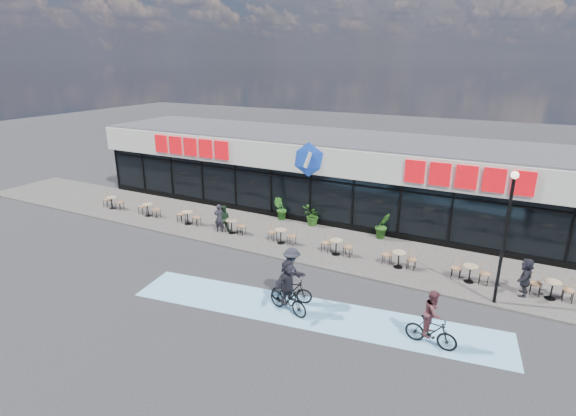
% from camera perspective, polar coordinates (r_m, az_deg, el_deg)
% --- Properties ---
extents(ground, '(120.00, 120.00, 0.00)m').
position_cam_1_polar(ground, '(19.96, -5.80, -8.32)').
color(ground, '#28282B').
rests_on(ground, ground).
extents(sidewalk, '(44.00, 5.00, 0.10)m').
position_cam_1_polar(sidewalk, '(23.47, 0.21, -3.85)').
color(sidewalk, '#615B56').
rests_on(sidewalk, ground).
extents(bike_lane, '(14.17, 4.13, 0.01)m').
position_cam_1_polar(bike_lane, '(17.10, 2.94, -13.16)').
color(bike_lane, '#7DC5ED').
rests_on(bike_lane, ground).
extents(building, '(30.60, 6.57, 4.75)m').
position_cam_1_polar(building, '(27.46, 5.45, 4.43)').
color(building, black).
rests_on(building, ground).
extents(lamp_post, '(0.28, 0.28, 5.15)m').
position_cam_1_polar(lamp_post, '(18.04, 25.96, -2.24)').
color(lamp_post, black).
rests_on(lamp_post, sidewalk).
extents(bistro_set_0, '(1.54, 0.62, 0.90)m').
position_cam_1_polar(bistro_set_0, '(29.86, -21.34, 0.82)').
color(bistro_set_0, tan).
rests_on(bistro_set_0, sidewalk).
extents(bistro_set_1, '(1.54, 0.62, 0.90)m').
position_cam_1_polar(bistro_set_1, '(27.76, -17.24, -0.02)').
color(bistro_set_1, tan).
rests_on(bistro_set_1, sidewalk).
extents(bistro_set_2, '(1.54, 0.62, 0.90)m').
position_cam_1_polar(bistro_set_2, '(25.82, -12.51, -0.99)').
color(bistro_set_2, tan).
rests_on(bistro_set_2, sidewalk).
extents(bistro_set_3, '(1.54, 0.62, 0.90)m').
position_cam_1_polar(bistro_set_3, '(24.09, -7.05, -2.10)').
color(bistro_set_3, tan).
rests_on(bistro_set_3, sidewalk).
extents(bistro_set_4, '(1.54, 0.62, 0.90)m').
position_cam_1_polar(bistro_set_4, '(22.63, -0.80, -3.34)').
color(bistro_set_4, tan).
rests_on(bistro_set_4, sidewalk).
extents(bistro_set_5, '(1.54, 0.62, 0.90)m').
position_cam_1_polar(bistro_set_5, '(21.48, 6.22, -4.68)').
color(bistro_set_5, tan).
rests_on(bistro_set_5, sidewalk).
extents(bistro_set_6, '(1.54, 0.62, 0.90)m').
position_cam_1_polar(bistro_set_6, '(20.70, 13.94, -6.08)').
color(bistro_set_6, tan).
rests_on(bistro_set_6, sidewalk).
extents(bistro_set_7, '(1.54, 0.62, 0.90)m').
position_cam_1_polar(bistro_set_7, '(20.33, 22.14, -7.43)').
color(bistro_set_7, tan).
rests_on(bistro_set_7, sidewalk).
extents(bistro_set_8, '(1.54, 0.62, 0.90)m').
position_cam_1_polar(bistro_set_8, '(20.39, 30.51, -8.65)').
color(bistro_set_8, tan).
rests_on(bistro_set_8, sidewalk).
extents(potted_plant_left, '(0.92, 0.90, 1.31)m').
position_cam_1_polar(potted_plant_left, '(25.77, -0.97, -0.10)').
color(potted_plant_left, '#235719').
rests_on(potted_plant_left, sidewalk).
extents(potted_plant_mid, '(1.19, 1.26, 1.13)m').
position_cam_1_polar(potted_plant_mid, '(24.94, 3.08, -1.00)').
color(potted_plant_mid, '#245117').
rests_on(potted_plant_mid, sidewalk).
extents(potted_plant_right, '(0.97, 0.96, 1.38)m').
position_cam_1_polar(potted_plant_right, '(23.61, 11.92, -2.20)').
color(potted_plant_right, '#245117').
rests_on(potted_plant_right, sidewalk).
extents(patron_left, '(0.66, 0.53, 1.56)m').
position_cam_1_polar(patron_left, '(24.17, -8.71, -1.29)').
color(patron_left, black).
rests_on(patron_left, sidewalk).
extents(patron_right, '(0.86, 0.77, 1.45)m').
position_cam_1_polar(patron_right, '(24.30, -8.17, -1.29)').
color(patron_right, '#1C331F').
rests_on(patron_right, sidewalk).
extents(pedestrian_a, '(0.61, 1.49, 1.56)m').
position_cam_1_polar(pedestrian_a, '(19.96, 27.94, -7.73)').
color(pedestrian_a, black).
rests_on(pedestrian_a, sidewalk).
extents(cyclist_a, '(1.68, 1.31, 2.27)m').
position_cam_1_polar(cyclist_a, '(17.23, 0.46, -8.81)').
color(cyclist_a, black).
rests_on(cyclist_a, ground).
extents(cyclist_b, '(1.76, 0.81, 2.01)m').
position_cam_1_polar(cyclist_b, '(15.67, 17.81, -13.79)').
color(cyclist_b, black).
rests_on(cyclist_b, ground).
extents(cyclist_c, '(1.89, 1.62, 2.11)m').
position_cam_1_polar(cyclist_c, '(16.65, -0.02, -10.30)').
color(cyclist_c, black).
rests_on(cyclist_c, ground).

